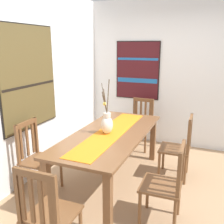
{
  "coord_description": "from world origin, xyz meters",
  "views": [
    {
      "loc": [
        -2.94,
        -0.54,
        1.88
      ],
      "look_at": [
        0.16,
        0.73,
        0.99
      ],
      "focal_mm": 40.51,
      "sensor_mm": 36.0,
      "label": 1
    }
  ],
  "objects_px": {
    "chair_2": "(37,157)",
    "painting_on_back_wall": "(29,78)",
    "painting_on_side_wall": "(138,70)",
    "dining_table": "(111,139)",
    "chair_4": "(166,183)",
    "centerpiece_vase": "(107,124)",
    "chair_0": "(141,123)",
    "chair_3": "(179,146)",
    "chair_1": "(48,213)"
  },
  "relations": [
    {
      "from": "centerpiece_vase",
      "to": "chair_0",
      "type": "distance_m",
      "value": 1.54
    },
    {
      "from": "dining_table",
      "to": "chair_1",
      "type": "height_order",
      "value": "chair_1"
    },
    {
      "from": "centerpiece_vase",
      "to": "chair_0",
      "type": "bearing_deg",
      "value": -1.68
    },
    {
      "from": "centerpiece_vase",
      "to": "painting_on_side_wall",
      "type": "height_order",
      "value": "painting_on_side_wall"
    },
    {
      "from": "painting_on_back_wall",
      "to": "chair_4",
      "type": "bearing_deg",
      "value": -98.77
    },
    {
      "from": "chair_2",
      "to": "painting_on_side_wall",
      "type": "xyz_separation_m",
      "value": [
        2.31,
        -0.64,
        0.93
      ]
    },
    {
      "from": "dining_table",
      "to": "painting_on_side_wall",
      "type": "bearing_deg",
      "value": 5.71
    },
    {
      "from": "chair_3",
      "to": "dining_table",
      "type": "bearing_deg",
      "value": 121.34
    },
    {
      "from": "chair_1",
      "to": "chair_3",
      "type": "distance_m",
      "value": 2.13
    },
    {
      "from": "chair_0",
      "to": "painting_on_side_wall",
      "type": "bearing_deg",
      "value": 28.17
    },
    {
      "from": "dining_table",
      "to": "chair_2",
      "type": "xyz_separation_m",
      "value": [
        -0.54,
        0.82,
        -0.17
      ]
    },
    {
      "from": "dining_table",
      "to": "centerpiece_vase",
      "type": "relative_size",
      "value": 2.85
    },
    {
      "from": "chair_0",
      "to": "painting_on_side_wall",
      "type": "height_order",
      "value": "painting_on_side_wall"
    },
    {
      "from": "centerpiece_vase",
      "to": "chair_4",
      "type": "height_order",
      "value": "centerpiece_vase"
    },
    {
      "from": "chair_2",
      "to": "chair_4",
      "type": "bearing_deg",
      "value": -90.07
    },
    {
      "from": "chair_4",
      "to": "painting_on_side_wall",
      "type": "relative_size",
      "value": 0.83
    },
    {
      "from": "centerpiece_vase",
      "to": "painting_on_back_wall",
      "type": "bearing_deg",
      "value": 99.23
    },
    {
      "from": "centerpiece_vase",
      "to": "painting_on_back_wall",
      "type": "relative_size",
      "value": 0.52
    },
    {
      "from": "chair_3",
      "to": "chair_4",
      "type": "distance_m",
      "value": 1.05
    },
    {
      "from": "chair_0",
      "to": "chair_4",
      "type": "relative_size",
      "value": 1.0
    },
    {
      "from": "chair_0",
      "to": "painting_on_back_wall",
      "type": "relative_size",
      "value": 0.66
    },
    {
      "from": "centerpiece_vase",
      "to": "chair_4",
      "type": "xyz_separation_m",
      "value": [
        -0.48,
        -0.89,
        -0.42
      ]
    },
    {
      "from": "chair_2",
      "to": "chair_3",
      "type": "relative_size",
      "value": 1.01
    },
    {
      "from": "dining_table",
      "to": "chair_4",
      "type": "xyz_separation_m",
      "value": [
        -0.54,
        -0.86,
        -0.18
      ]
    },
    {
      "from": "chair_0",
      "to": "painting_on_back_wall",
      "type": "height_order",
      "value": "painting_on_back_wall"
    },
    {
      "from": "centerpiece_vase",
      "to": "chair_3",
      "type": "distance_m",
      "value": 1.12
    },
    {
      "from": "chair_1",
      "to": "painting_on_side_wall",
      "type": "xyz_separation_m",
      "value": [
        3.22,
        0.19,
        0.92
      ]
    },
    {
      "from": "chair_0",
      "to": "chair_1",
      "type": "relative_size",
      "value": 0.97
    },
    {
      "from": "centerpiece_vase",
      "to": "painting_on_back_wall",
      "type": "distance_m",
      "value": 1.22
    },
    {
      "from": "chair_0",
      "to": "chair_4",
      "type": "height_order",
      "value": "chair_0"
    },
    {
      "from": "centerpiece_vase",
      "to": "chair_3",
      "type": "xyz_separation_m",
      "value": [
        0.58,
        -0.87,
        -0.41
      ]
    },
    {
      "from": "chair_0",
      "to": "painting_on_side_wall",
      "type": "relative_size",
      "value": 0.83
    },
    {
      "from": "painting_on_side_wall",
      "to": "chair_4",
      "type": "bearing_deg",
      "value": -155.85
    },
    {
      "from": "dining_table",
      "to": "painting_on_back_wall",
      "type": "distance_m",
      "value": 1.38
    },
    {
      "from": "dining_table",
      "to": "chair_1",
      "type": "distance_m",
      "value": 1.45
    },
    {
      "from": "chair_3",
      "to": "chair_2",
      "type": "bearing_deg",
      "value": 122.33
    },
    {
      "from": "chair_0",
      "to": "chair_2",
      "type": "bearing_deg",
      "value": 156.91
    },
    {
      "from": "chair_0",
      "to": "chair_2",
      "type": "height_order",
      "value": "chair_2"
    },
    {
      "from": "chair_4",
      "to": "painting_on_side_wall",
      "type": "xyz_separation_m",
      "value": [
        2.32,
        1.04,
        0.94
      ]
    },
    {
      "from": "painting_on_back_wall",
      "to": "chair_1",
      "type": "bearing_deg",
      "value": -137.31
    },
    {
      "from": "painting_on_side_wall",
      "to": "painting_on_back_wall",
      "type": "bearing_deg",
      "value": 155.42
    },
    {
      "from": "painting_on_side_wall",
      "to": "dining_table",
      "type": "bearing_deg",
      "value": -174.29
    },
    {
      "from": "dining_table",
      "to": "centerpiece_vase",
      "type": "bearing_deg",
      "value": 156.15
    },
    {
      "from": "dining_table",
      "to": "chair_3",
      "type": "relative_size",
      "value": 2.21
    },
    {
      "from": "centerpiece_vase",
      "to": "chair_1",
      "type": "height_order",
      "value": "centerpiece_vase"
    },
    {
      "from": "chair_2",
      "to": "centerpiece_vase",
      "type": "bearing_deg",
      "value": -59.0
    },
    {
      "from": "painting_on_back_wall",
      "to": "chair_0",
      "type": "bearing_deg",
      "value": -33.97
    },
    {
      "from": "dining_table",
      "to": "chair_4",
      "type": "bearing_deg",
      "value": -122.09
    },
    {
      "from": "chair_1",
      "to": "chair_3",
      "type": "xyz_separation_m",
      "value": [
        1.96,
        -0.83,
        -0.0
      ]
    },
    {
      "from": "chair_2",
      "to": "painting_on_back_wall",
      "type": "relative_size",
      "value": 0.68
    }
  ]
}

